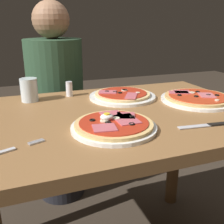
{
  "coord_description": "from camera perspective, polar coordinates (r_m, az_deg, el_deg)",
  "views": [
    {
      "loc": [
        -0.33,
        -0.88,
        1.07
      ],
      "look_at": [
        -0.03,
        -0.08,
        0.78
      ],
      "focal_mm": 42.59,
      "sensor_mm": 36.0,
      "label": 1
    }
  ],
  "objects": [
    {
      "name": "knife",
      "position": [
        0.92,
        20.28,
        -2.62
      ],
      "size": [
        0.2,
        0.04,
        0.01
      ],
      "color": "silver",
      "rests_on": "dining_table"
    },
    {
      "name": "pizza_across_right",
      "position": [
        1.19,
        17.88,
        2.82
      ],
      "size": [
        0.31,
        0.31,
        0.03
      ],
      "color": "white",
      "rests_on": "dining_table"
    },
    {
      "name": "fork",
      "position": [
        0.75,
        -20.72,
        -7.49
      ],
      "size": [
        0.15,
        0.07,
        0.0
      ],
      "color": "silver",
      "rests_on": "dining_table"
    },
    {
      "name": "water_glass_near",
      "position": [
        1.18,
        -17.33,
        4.25
      ],
      "size": [
        0.07,
        0.07,
        0.1
      ],
      "color": "silver",
      "rests_on": "dining_table"
    },
    {
      "name": "pizza_foreground",
      "position": [
        0.83,
        0.39,
        -2.88
      ],
      "size": [
        0.27,
        0.27,
        0.05
      ],
      "color": "white",
      "rests_on": "dining_table"
    },
    {
      "name": "diner_person",
      "position": [
        1.62,
        -11.68,
        0.13
      ],
      "size": [
        0.32,
        0.32,
        1.18
      ],
      "rotation": [
        0.0,
        0.0,
        3.14
      ],
      "color": "black",
      "rests_on": "ground"
    },
    {
      "name": "pizza_across_left",
      "position": [
        1.18,
        2.22,
        3.59
      ],
      "size": [
        0.29,
        0.29,
        0.03
      ],
      "color": "white",
      "rests_on": "dining_table"
    },
    {
      "name": "dining_table",
      "position": [
        1.04,
        0.28,
        -6.78
      ],
      "size": [
        1.13,
        0.75,
        0.75
      ],
      "color": "olive",
      "rests_on": "ground"
    },
    {
      "name": "salt_shaker",
      "position": [
        1.22,
        -9.17,
        4.9
      ],
      "size": [
        0.03,
        0.03,
        0.07
      ],
      "color": "white",
      "rests_on": "dining_table"
    }
  ]
}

